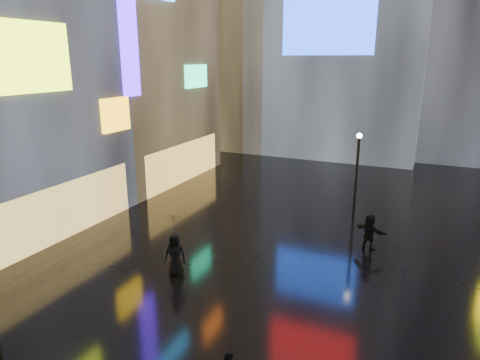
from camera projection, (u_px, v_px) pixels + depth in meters
The scene contains 7 objects.
ground at pixel (299, 230), 23.79m from camera, with size 140.00×140.00×0.00m, color black.
building_left_far at pixel (124, 34), 32.38m from camera, with size 10.28×12.00×22.00m.
tower_flank_left at pixel (236, 21), 45.06m from camera, with size 10.00×10.00×26.00m, color black.
lamp_far at pixel (357, 172), 24.52m from camera, with size 0.30×0.30×5.20m.
pedestrian_4 at pixel (175, 255), 18.68m from camera, with size 0.94×0.61×1.93m, color black.
pedestrian_5 at pixel (369, 232), 21.25m from camera, with size 1.69×0.54×1.83m, color black.
umbrella_2 at pixel (174, 225), 18.30m from camera, with size 0.97×0.99×0.89m, color black.
Camera 1 is at (6.11, -1.51, 9.22)m, focal length 32.00 mm.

